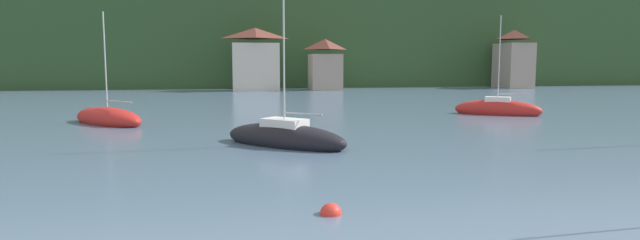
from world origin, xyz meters
TOP-DOWN VIEW (x-y plane):
  - wooded_hillside at (4.58, 121.69)m, footprint 352.00×52.43m
  - shore_building_west at (0.00, 85.71)m, footprint 6.79×4.54m
  - shore_building_westcentral at (10.07, 85.84)m, footprint 4.61×4.82m
  - shore_building_central at (40.30, 86.39)m, footprint 4.40×5.96m
  - sailboat_mid_3 at (-1.26, 36.78)m, footprint 6.32×6.18m
  - sailboat_far_8 at (-11.48, 47.30)m, footprint 6.08×6.39m
  - sailboat_far_9 at (16.14, 48.22)m, footprint 6.14×5.00m
  - mooring_buoy_near at (-1.28, 25.65)m, footprint 0.57×0.57m

SIDE VIEW (x-z plane):
  - mooring_buoy_near at x=-1.28m, z-range -0.29..0.29m
  - sailboat_far_8 at x=-11.48m, z-range -3.41..4.09m
  - sailboat_mid_3 at x=-1.26m, z-range -3.72..4.47m
  - sailboat_far_9 at x=16.14m, z-range -3.51..4.31m
  - shore_building_westcentral at x=10.07m, z-range -0.11..7.25m
  - shore_building_west at x=0.00m, z-range -0.13..8.69m
  - shore_building_central at x=40.30m, z-range -0.13..8.91m
  - wooded_hillside at x=4.58m, z-range -15.82..34.15m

